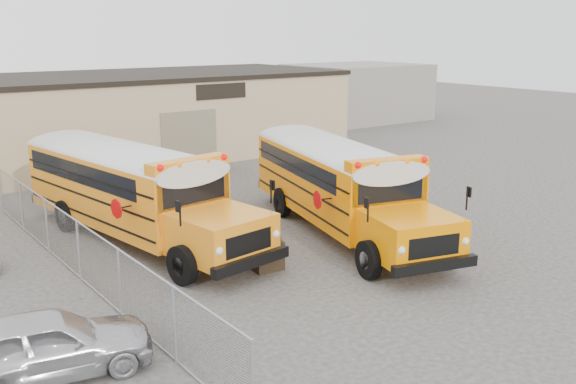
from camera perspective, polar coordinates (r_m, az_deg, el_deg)
ground at (r=19.86m, az=1.75°, el=-6.52°), size 120.00×120.00×0.00m
warehouse at (r=36.71m, az=-18.10°, el=6.20°), size 30.20×10.20×4.67m
chainlink_fence at (r=19.39m, az=-18.10°, el=-4.94°), size 0.07×18.07×1.81m
distant_building_right at (r=52.67m, az=6.09°, el=8.83°), size 10.00×8.00×4.40m
school_bus_left at (r=28.51m, az=-20.96°, el=2.92°), size 4.33×11.59×3.31m
school_bus_right at (r=28.99m, az=-1.30°, el=3.96°), size 5.45×11.43×3.25m
tarp_bundle at (r=19.35m, az=-1.98°, el=-4.94°), size 0.98×0.98×1.33m
car_silver at (r=14.47m, az=-20.64°, el=-12.55°), size 4.52×2.52×1.45m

